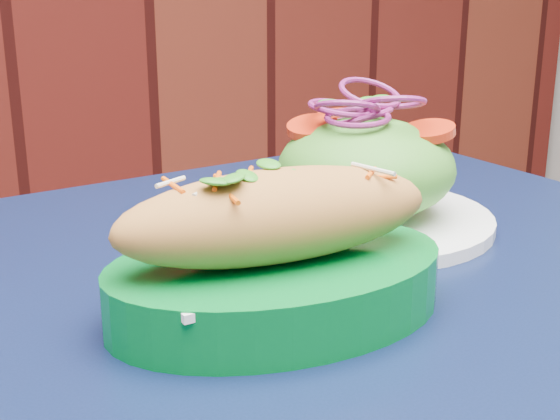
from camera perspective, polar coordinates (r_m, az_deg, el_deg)
cafe_table at (r=0.64m, az=4.71°, el=-13.13°), size 0.85×0.85×0.75m
banh_mi_basket at (r=0.55m, az=-0.22°, el=-3.26°), size 0.26×0.18×0.12m
salad_plate at (r=0.74m, az=6.29°, el=2.53°), size 0.24×0.24×0.13m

